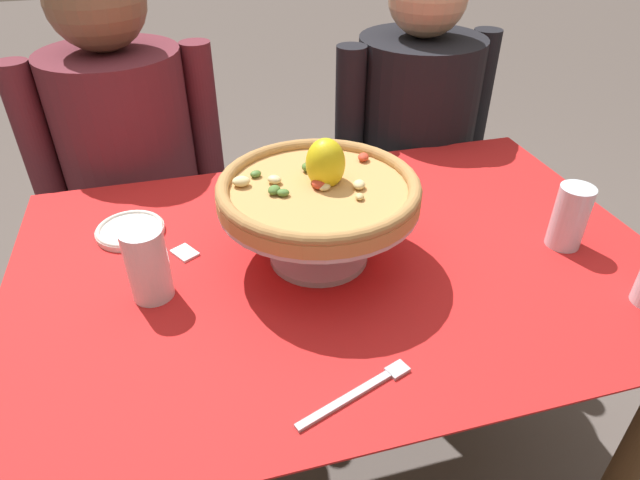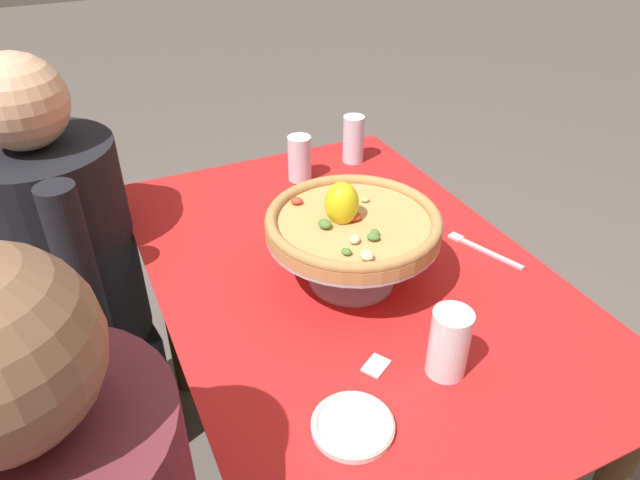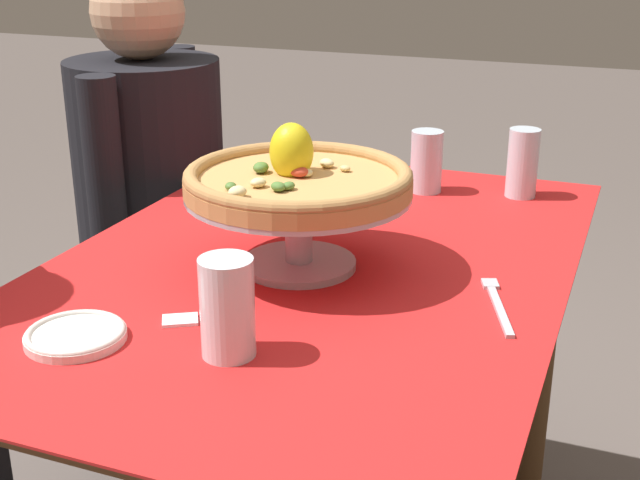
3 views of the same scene
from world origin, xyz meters
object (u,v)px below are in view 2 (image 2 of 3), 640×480
(pizza_stand, at_px, (352,247))
(diner_right, at_px, (76,293))
(water_glass_side_left, at_px, (448,347))
(pizza, at_px, (353,221))
(side_plate, at_px, (353,425))
(sugar_packet, at_px, (376,366))
(water_glass_front_right, at_px, (353,142))
(dinner_fork, at_px, (481,249))
(water_glass_side_right, at_px, (300,161))

(pizza_stand, relative_size, diner_right, 0.30)
(water_glass_side_left, bearing_deg, pizza_stand, 5.65)
(pizza, xyz_separation_m, water_glass_side_left, (-0.31, -0.03, -0.09))
(water_glass_side_left, relative_size, diner_right, 0.11)
(pizza, xyz_separation_m, side_plate, (-0.35, 0.18, -0.14))
(water_glass_side_left, relative_size, side_plate, 0.99)
(pizza_stand, bearing_deg, water_glass_side_left, -174.35)
(pizza, relative_size, sugar_packet, 7.23)
(side_plate, distance_m, diner_right, 0.90)
(pizza_stand, relative_size, water_glass_front_right, 2.58)
(dinner_fork, distance_m, sugar_packet, 0.46)
(sugar_packet, bearing_deg, water_glass_front_right, -24.74)
(pizza, height_order, sugar_packet, pizza)
(water_glass_side_right, bearing_deg, water_glass_side_left, 176.06)
(diner_right, bearing_deg, side_plate, -154.08)
(pizza_stand, xyz_separation_m, side_plate, (-0.35, 0.18, -0.08))
(water_glass_side_left, height_order, dinner_fork, water_glass_side_left)
(pizza, distance_m, water_glass_front_right, 0.59)
(diner_right, bearing_deg, water_glass_side_right, -86.95)
(pizza, height_order, water_glass_side_left, pizza)
(water_glass_side_right, relative_size, sugar_packet, 2.55)
(water_glass_side_right, distance_m, diner_right, 0.69)
(water_glass_front_right, height_order, sugar_packet, water_glass_front_right)
(pizza_stand, xyz_separation_m, water_glass_side_left, (-0.31, -0.03, -0.03))
(dinner_fork, bearing_deg, pizza, 85.02)
(diner_right, bearing_deg, sugar_packet, -144.82)
(sugar_packet, bearing_deg, pizza, -17.12)
(dinner_fork, xyz_separation_m, diner_right, (0.47, 0.89, -0.17))
(pizza, bearing_deg, water_glass_side_right, -10.22)
(pizza_stand, height_order, sugar_packet, pizza_stand)
(water_glass_side_right, relative_size, side_plate, 0.94)
(pizza_stand, bearing_deg, diner_right, 51.89)
(side_plate, relative_size, dinner_fork, 0.73)
(water_glass_front_right, xyz_separation_m, side_plate, (-0.86, 0.45, -0.05))
(sugar_packet, distance_m, diner_right, 0.86)
(pizza, bearing_deg, water_glass_front_right, -28.12)
(sugar_packet, bearing_deg, side_plate, 135.29)
(water_glass_side_left, height_order, sugar_packet, water_glass_side_left)
(water_glass_side_left, height_order, water_glass_front_right, water_glass_front_right)
(pizza_stand, height_order, water_glass_side_right, same)
(water_glass_front_right, relative_size, sugar_packet, 2.79)
(water_glass_front_right, xyz_separation_m, diner_right, (-0.07, 0.84, -0.23))
(side_plate, bearing_deg, dinner_fork, -57.63)
(water_glass_front_right, distance_m, sugar_packet, 0.84)
(water_glass_front_right, bearing_deg, sugar_packet, 155.26)
(diner_right, bearing_deg, water_glass_side_left, -141.57)
(water_glass_side_right, bearing_deg, pizza, 169.78)
(pizza, height_order, side_plate, pizza)
(water_glass_side_left, xyz_separation_m, dinner_fork, (0.28, -0.30, -0.06))
(water_glass_front_right, height_order, side_plate, water_glass_front_right)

